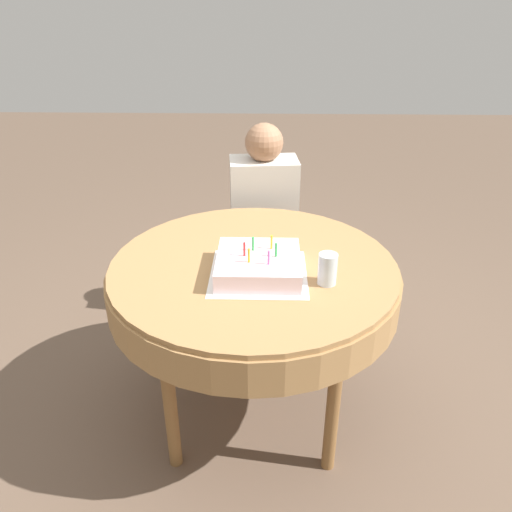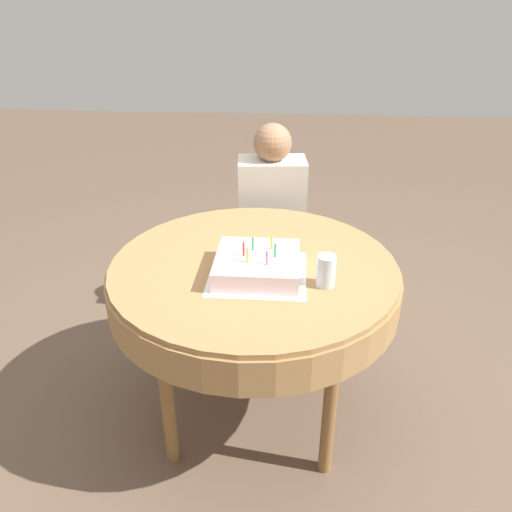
% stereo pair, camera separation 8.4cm
% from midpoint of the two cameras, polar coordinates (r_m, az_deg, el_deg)
% --- Properties ---
extents(ground_plane, '(12.00, 12.00, 0.00)m').
position_cam_midpoint_polar(ground_plane, '(2.32, 0.86, -16.95)').
color(ground_plane, brown).
extents(dining_table, '(1.10, 1.10, 0.74)m').
position_cam_midpoint_polar(dining_table, '(1.91, 1.00, -3.11)').
color(dining_table, '#9E7547').
rests_on(dining_table, ground_plane).
extents(chair, '(0.40, 0.40, 0.83)m').
position_cam_midpoint_polar(chair, '(2.74, 2.54, 2.27)').
color(chair, '#4C331E').
rests_on(chair, ground_plane).
extents(person, '(0.36, 0.33, 1.08)m').
position_cam_midpoint_polar(person, '(2.58, 2.75, 5.32)').
color(person, '#9E7051').
rests_on(person, ground_plane).
extents(napkin, '(0.35, 0.35, 0.00)m').
position_cam_midpoint_polar(napkin, '(1.80, 1.53, -2.03)').
color(napkin, white).
rests_on(napkin, dining_table).
extents(birthday_cake, '(0.30, 0.30, 0.12)m').
position_cam_midpoint_polar(birthday_cake, '(1.78, 1.54, -1.01)').
color(birthday_cake, silver).
rests_on(birthday_cake, dining_table).
extents(drinking_glass, '(0.07, 0.07, 0.11)m').
position_cam_midpoint_polar(drinking_glass, '(1.73, 9.39, -1.70)').
color(drinking_glass, silver).
rests_on(drinking_glass, dining_table).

